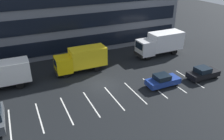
{
  "coord_description": "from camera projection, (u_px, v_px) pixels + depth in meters",
  "views": [
    {
      "loc": [
        -9.62,
        -23.57,
        14.5
      ],
      "look_at": [
        1.71,
        0.86,
        1.4
      ],
      "focal_mm": 36.73,
      "sensor_mm": 36.0,
      "label": 1
    }
  ],
  "objects": [
    {
      "name": "lot_markings",
      "position": [
        114.0,
        98.0,
        26.47
      ],
      "size": [
        22.54,
        5.4,
        0.01
      ],
      "color": "silver",
      "rests_on": "ground_plane"
    },
    {
      "name": "box_truck_yellow_all",
      "position": [
        82.0,
        59.0,
        32.03
      ],
      "size": [
        7.31,
        2.42,
        3.39
      ],
      "color": "yellow",
      "rests_on": "ground_plane"
    },
    {
      "name": "sedan_black",
      "position": [
        203.0,
        73.0,
        30.61
      ],
      "size": [
        4.42,
        1.85,
        1.58
      ],
      "color": "black",
      "rests_on": "ground_plane"
    },
    {
      "name": "sedan_navy",
      "position": [
        163.0,
        80.0,
        28.75
      ],
      "size": [
        4.36,
        1.83,
        1.56
      ],
      "color": "navy",
      "rests_on": "ground_plane"
    },
    {
      "name": "box_truck_white",
      "position": [
        161.0,
        43.0,
        37.58
      ],
      "size": [
        8.08,
        2.67,
        3.74
      ],
      "color": "white",
      "rests_on": "ground_plane"
    },
    {
      "name": "ground_plane",
      "position": [
        103.0,
        85.0,
        29.21
      ],
      "size": [
        120.0,
        120.0,
        0.0
      ],
      "primitive_type": "plane",
      "color": "black"
    },
    {
      "name": "box_truck_orange",
      "position": [
        0.0,
        75.0,
        27.68
      ],
      "size": [
        7.26,
        2.4,
        3.37
      ],
      "color": "#D85914",
      "rests_on": "ground_plane"
    }
  ]
}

